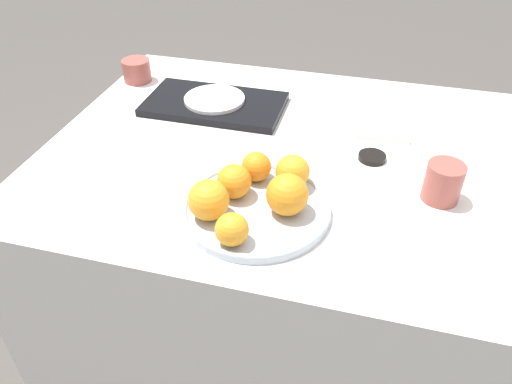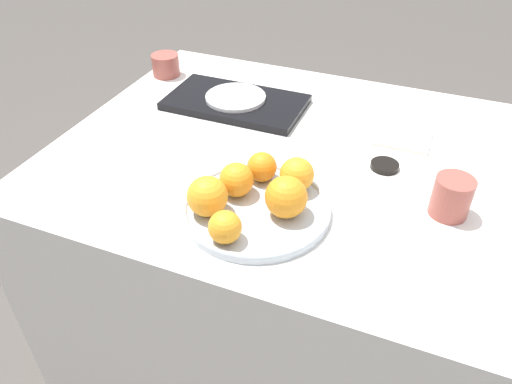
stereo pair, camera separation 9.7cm
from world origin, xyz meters
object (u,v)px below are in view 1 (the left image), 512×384
orange_0 (287,195)px  cup_2 (443,182)px  fruit_platter (256,208)px  orange_2 (232,229)px  orange_4 (293,172)px  soy_dish (372,157)px  orange_1 (208,200)px  side_plate (214,99)px  orange_5 (234,181)px  cup_1 (137,70)px  napkin (384,130)px  serving_tray (215,104)px  orange_3 (256,167)px

orange_0 → cup_2: 0.32m
fruit_platter → orange_0: bearing=0.9°
orange_2 → orange_4: orange_4 is taller
soy_dish → orange_4: bearing=-133.0°
cup_2 → soy_dish: bearing=142.3°
fruit_platter → orange_1: (-0.08, -0.05, 0.04)m
side_plate → orange_5: bearing=-65.7°
orange_4 → cup_1: bearing=143.1°
orange_2 → soy_dish: orange_2 is taller
fruit_platter → orange_4: bearing=57.6°
orange_5 → orange_0: bearing=-11.3°
orange_2 → napkin: size_ratio=0.48×
orange_4 → orange_5: 0.12m
orange_5 → serving_tray: (-0.17, 0.37, -0.04)m
napkin → orange_3: bearing=-130.2°
orange_3 → soy_dish: (0.23, 0.16, -0.04)m
orange_1 → fruit_platter: bearing=33.4°
orange_0 → orange_1: 0.15m
orange_3 → orange_4: bearing=-2.8°
serving_tray → cup_1: size_ratio=4.53×
serving_tray → napkin: size_ratio=2.85×
orange_4 → soy_dish: bearing=47.0°
orange_5 → serving_tray: size_ratio=0.19×
orange_0 → soy_dish: size_ratio=1.30×
orange_5 → napkin: 0.46m
fruit_platter → cup_2: 0.38m
side_plate → serving_tray: bearing=-90.0°
fruit_platter → serving_tray: (-0.22, 0.40, -0.00)m
orange_0 → orange_2: 0.14m
orange_0 → orange_3: bearing=133.6°
orange_1 → cup_2: size_ratio=0.96×
cup_1 → napkin: cup_1 is taller
orange_1 → napkin: size_ratio=0.62×
serving_tray → side_plate: 0.01m
cup_1 → orange_5: bearing=-47.0°
side_plate → cup_2: 0.63m
orange_1 → orange_3: orange_1 is taller
orange_1 → side_plate: 0.47m
orange_0 → orange_5: 0.12m
napkin → side_plate: bearing=178.7°
orange_0 → napkin: size_ratio=0.64×
orange_3 → orange_2: bearing=-87.7°
fruit_platter → orange_4: (0.05, 0.09, 0.04)m
serving_tray → fruit_platter: bearing=-60.9°
side_plate → cup_2: size_ratio=1.96×
fruit_platter → cup_2: bearing=21.4°
serving_tray → cup_1: 0.29m
orange_4 → napkin: 0.35m
orange_4 → orange_3: bearing=177.2°
orange_2 → cup_2: bearing=34.1°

